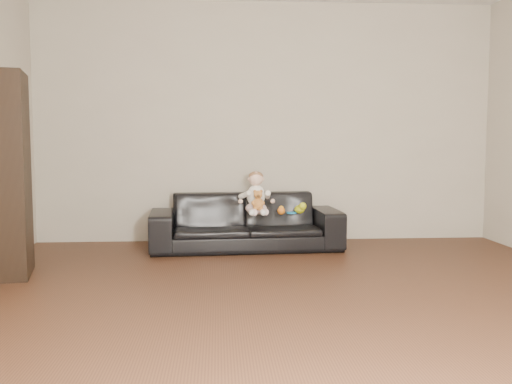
{
  "coord_description": "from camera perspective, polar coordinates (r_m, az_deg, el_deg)",
  "views": [
    {
      "loc": [
        -0.53,
        -3.52,
        1.09
      ],
      "look_at": [
        -0.15,
        2.16,
        0.59
      ],
      "focal_mm": 40.0,
      "sensor_mm": 36.0,
      "label": 1
    }
  ],
  "objects": [
    {
      "name": "sofa",
      "position": [
        5.83,
        -1.05,
        -2.95
      ],
      "size": [
        1.96,
        0.86,
        0.56
      ],
      "primitive_type": "imported",
      "rotation": [
        0.0,
        0.0,
        0.06
      ],
      "color": "black",
      "rests_on": "floor"
    },
    {
      "name": "wall_back",
      "position": [
        6.29,
        1.0,
        6.94
      ],
      "size": [
        5.0,
        0.0,
        5.0
      ],
      "primitive_type": "plane",
      "rotation": [
        1.57,
        0.0,
        0.0
      ],
      "color": "#B4AA97",
      "rests_on": "ground"
    },
    {
      "name": "baby",
      "position": [
        5.7,
        0.01,
        -0.32
      ],
      "size": [
        0.33,
        0.39,
        0.43
      ],
      "rotation": [
        0.0,
        0.0,
        0.3
      ],
      "color": "beige",
      "rests_on": "sofa"
    },
    {
      "name": "toy_blue_disc",
      "position": [
        5.77,
        3.59,
        -2.08
      ],
      "size": [
        0.13,
        0.13,
        0.01
      ],
      "primitive_type": "cylinder",
      "rotation": [
        0.0,
        0.0,
        -0.38
      ],
      "color": "#1A8BD6",
      "rests_on": "sofa"
    },
    {
      "name": "teddy_bear",
      "position": [
        5.58,
        0.2,
        -0.86
      ],
      "size": [
        0.14,
        0.14,
        0.2
      ],
      "rotation": [
        0.0,
        0.0,
        0.52
      ],
      "color": "#B67334",
      "rests_on": "sofa"
    },
    {
      "name": "cabinet",
      "position": [
        5.02,
        -24.18,
        1.54
      ],
      "size": [
        0.52,
        0.64,
        1.65
      ],
      "primitive_type": "cube",
      "rotation": [
        0.0,
        0.0,
        0.21
      ],
      "color": "black",
      "rests_on": "floor"
    },
    {
      "name": "shelf_item",
      "position": [
        5.0,
        -24.12,
        5.78
      ],
      "size": [
        0.23,
        0.28,
        0.28
      ],
      "primitive_type": "cube",
      "rotation": [
        0.0,
        0.0,
        0.21
      ],
      "color": "silver",
      "rests_on": "cabinet"
    },
    {
      "name": "toy_rattle",
      "position": [
        5.66,
        2.54,
        -1.9
      ],
      "size": [
        0.09,
        0.09,
        0.08
      ],
      "primitive_type": "sphere",
      "rotation": [
        0.0,
        0.0,
        -0.22
      ],
      "color": "orange",
      "rests_on": "sofa"
    },
    {
      "name": "toy_green",
      "position": [
        5.76,
        4.38,
        -1.73
      ],
      "size": [
        0.14,
        0.16,
        0.09
      ],
      "primitive_type": "ellipsoid",
      "rotation": [
        0.0,
        0.0,
        -0.39
      ],
      "color": "#BAC517",
      "rests_on": "sofa"
    },
    {
      "name": "floor",
      "position": [
        3.72,
        4.62,
        -12.03
      ],
      "size": [
        5.5,
        5.5,
        0.0
      ],
      "primitive_type": "plane",
      "color": "#442718",
      "rests_on": "ground"
    }
  ]
}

